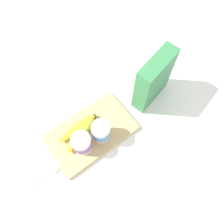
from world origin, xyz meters
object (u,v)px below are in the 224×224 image
yogurt_cup_back (82,143)px  banana_bunch (79,131)px  cereal_box (153,80)px  cutting_board (91,133)px  yogurt_cup_front (101,132)px  spoon (49,174)px

yogurt_cup_back → banana_bunch: 0.06m
cereal_box → cutting_board: bearing=165.6°
yogurt_cup_back → banana_bunch: yogurt_cup_back is taller
yogurt_cup_back → banana_bunch: size_ratio=0.49×
yogurt_cup_front → spoon: 0.25m
banana_bunch → spoon: 0.20m
cereal_box → yogurt_cup_back: size_ratio=2.78×
banana_bunch → cereal_box: bearing=174.8°
yogurt_cup_front → banana_bunch: bearing=-44.9°
cutting_board → yogurt_cup_back: (0.06, 0.03, 0.05)m
cereal_box → yogurt_cup_back: cereal_box is taller
cutting_board → spoon: 0.22m
spoon → yogurt_cup_back: bearing=-177.5°
cutting_board → spoon: bearing=9.8°
cutting_board → yogurt_cup_front: yogurt_cup_front is taller
spoon → cutting_board: bearing=-170.2°
yogurt_cup_back → banana_bunch: (-0.02, -0.05, -0.02)m
cereal_box → yogurt_cup_back: 0.36m
cutting_board → yogurt_cup_back: size_ratio=3.86×
cutting_board → banana_bunch: size_ratio=1.87×
cutting_board → cereal_box: bearing=178.7°
yogurt_cup_back → spoon: 0.17m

